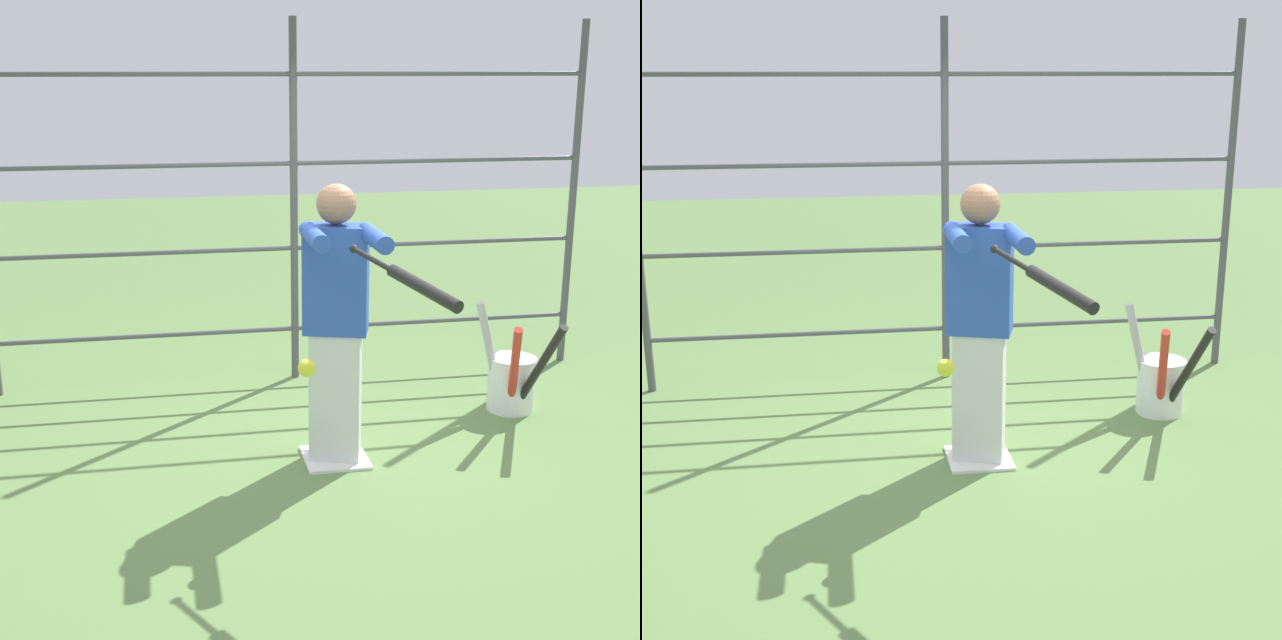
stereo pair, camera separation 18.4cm
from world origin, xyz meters
The scene contains 7 objects.
ground_plane centered at (0.00, 0.00, 0.00)m, with size 24.00×24.00×0.00m, color #608447.
home_plate centered at (0.00, 0.00, 0.01)m, with size 0.40×0.40×0.02m.
fence_backstop centered at (0.00, -1.60, 1.38)m, with size 4.64×0.06×2.76m.
batter centered at (0.00, 0.02, 0.95)m, with size 0.44×0.69×1.75m.
baseball_bat_swinging centered at (-0.20, 0.97, 1.38)m, with size 0.38×0.85×0.19m.
softball_in_flight centered at (0.30, 0.71, 0.88)m, with size 0.10×0.10×0.10m.
bat_bucket centered at (-1.42, -0.57, 0.24)m, with size 0.47×0.76×0.83m.
Camera 2 is at (0.88, 5.14, 2.42)m, focal length 50.00 mm.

